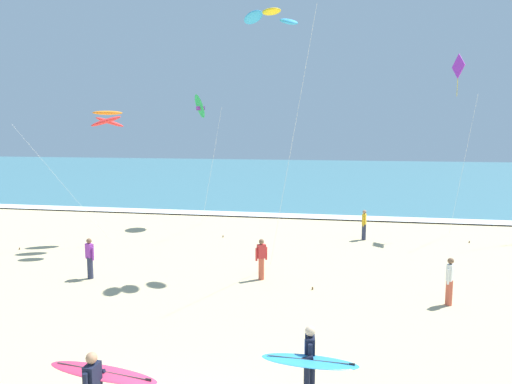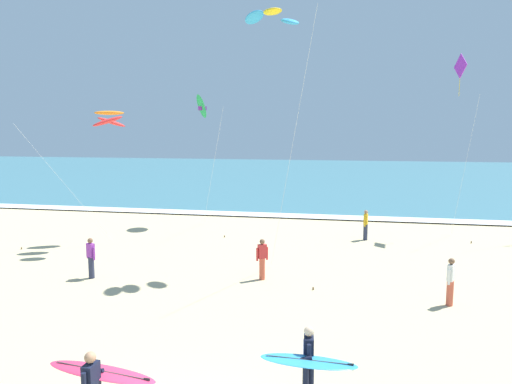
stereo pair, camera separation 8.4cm
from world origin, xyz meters
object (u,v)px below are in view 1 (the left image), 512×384
at_px(surfer_lead, 98,382).
at_px(kite_diamond_violet_low, 459,72).
at_px(bystander_purple_top, 90,258).
at_px(kite_arc_amber_mid, 108,119).
at_px(bystander_red_top, 261,259).
at_px(bystander_white_top, 450,281).
at_px(kite_delta_emerald_high, 201,106).
at_px(surfer_trailing, 310,360).
at_px(bystander_yellow_top, 364,225).
at_px(kite_arc_golden_distant, 271,17).

distance_m(surfer_lead, kite_diamond_violet_low, 23.24).
bearing_deg(bystander_purple_top, kite_arc_amber_mid, 108.85).
bearing_deg(bystander_red_top, bystander_purple_top, -170.28).
height_order(bystander_red_top, bystander_purple_top, same).
height_order(bystander_red_top, bystander_white_top, same).
bearing_deg(bystander_red_top, kite_delta_emerald_high, 118.46).
height_order(surfer_trailing, bystander_red_top, surfer_trailing).
xyz_separation_m(kite_arc_amber_mid, bystander_white_top, (14.81, -5.55, -5.44)).
distance_m(surfer_lead, kite_delta_emerald_high, 21.20).
xyz_separation_m(kite_arc_amber_mid, bystander_yellow_top, (12.41, 3.47, -5.44)).
distance_m(bystander_red_top, bystander_purple_top, 6.62).
bearing_deg(bystander_purple_top, kite_delta_emerald_high, 84.72).
bearing_deg(bystander_purple_top, surfer_trailing, -38.22).
relative_size(kite_arc_golden_distant, bystander_yellow_top, 6.55).
xyz_separation_m(surfer_trailing, bystander_white_top, (4.06, 6.69, -0.23)).
bearing_deg(bystander_yellow_top, surfer_trailing, -96.02).
relative_size(surfer_trailing, bystander_purple_top, 1.26).
xyz_separation_m(surfer_lead, bystander_purple_top, (-5.16, 8.64, -0.23)).
relative_size(kite_arc_golden_distant, bystander_purple_top, 6.55).
height_order(kite_delta_emerald_high, kite_diamond_violet_low, kite_diamond_violet_low).
xyz_separation_m(kite_arc_golden_distant, bystander_yellow_top, (4.03, 5.85, -9.28)).
relative_size(kite_arc_amber_mid, bystander_yellow_top, 4.18).
distance_m(bystander_yellow_top, bystander_purple_top, 13.71).
xyz_separation_m(bystander_red_top, bystander_white_top, (6.52, -1.50, 0.00)).
relative_size(kite_arc_amber_mid, bystander_purple_top, 4.18).
distance_m(kite_diamond_violet_low, bystander_white_top, 13.89).
distance_m(kite_delta_emerald_high, bystander_white_top, 17.87).
bearing_deg(bystander_red_top, bystander_yellow_top, 61.30).
bearing_deg(surfer_trailing, kite_arc_amber_mid, 131.28).
distance_m(surfer_trailing, kite_delta_emerald_high, 20.88).
bearing_deg(kite_delta_emerald_high, bystander_purple_top, -95.28).
bearing_deg(kite_arc_amber_mid, bystander_white_top, -20.56).
xyz_separation_m(kite_delta_emerald_high, kite_diamond_violet_low, (14.32, -0.47, 1.64)).
relative_size(kite_delta_emerald_high, bystander_red_top, 4.94).
xyz_separation_m(kite_arc_amber_mid, kite_diamond_violet_low, (17.12, 5.60, 2.51)).
xyz_separation_m(kite_diamond_violet_low, kite_arc_golden_distant, (-8.74, -7.98, 1.33)).
relative_size(surfer_lead, bystander_red_top, 1.40).
bearing_deg(bystander_white_top, surfer_trailing, -121.23).
distance_m(surfer_trailing, bystander_yellow_top, 15.81).
height_order(kite_diamond_violet_low, bystander_yellow_top, kite_diamond_violet_low).
height_order(kite_diamond_violet_low, bystander_purple_top, kite_diamond_violet_low).
bearing_deg(kite_diamond_violet_low, surfer_lead, -117.71).
relative_size(surfer_lead, kite_delta_emerald_high, 0.28).
bearing_deg(kite_arc_amber_mid, bystander_red_top, -26.03).
bearing_deg(bystander_yellow_top, kite_arc_golden_distant, -124.57).
relative_size(kite_diamond_violet_low, bystander_purple_top, 6.10).
height_order(kite_delta_emerald_high, bystander_yellow_top, kite_delta_emerald_high).
height_order(surfer_trailing, kite_arc_amber_mid, kite_arc_amber_mid).
distance_m(kite_arc_amber_mid, bystander_yellow_top, 13.99).
relative_size(kite_arc_golden_distant, bystander_white_top, 6.55).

